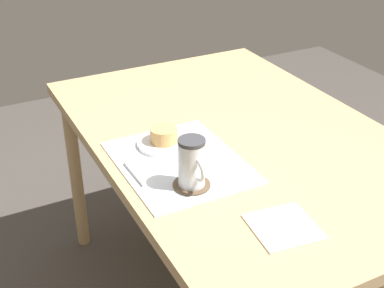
{
  "coord_description": "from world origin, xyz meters",
  "views": [
    {
      "loc": [
        1.23,
        -0.8,
        1.52
      ],
      "look_at": [
        0.07,
        -0.2,
        0.79
      ],
      "focal_mm": 50.0,
      "sensor_mm": 36.0,
      "label": 1
    }
  ],
  "objects": [
    {
      "name": "placemat",
      "position": [
        0.07,
        -0.24,
        0.74
      ],
      "size": [
        0.41,
        0.33,
        0.0
      ],
      "primitive_type": "cube",
      "color": "white",
      "rests_on": "dining_table"
    },
    {
      "name": "pastry_plate",
      "position": [
        -0.03,
        -0.24,
        0.75
      ],
      "size": [
        0.16,
        0.16,
        0.01
      ],
      "primitive_type": "cylinder",
      "color": "white",
      "rests_on": "placemat"
    },
    {
      "name": "dining_table",
      "position": [
        0.0,
        0.0,
        0.67
      ],
      "size": [
        1.34,
        0.87,
        0.74
      ],
      "color": "tan",
      "rests_on": "ground_plane"
    },
    {
      "name": "coffee_coaster",
      "position": [
        0.2,
        -0.27,
        0.74
      ],
      "size": [
        0.1,
        0.1,
        0.0
      ],
      "primitive_type": "cylinder",
      "color": "brown",
      "rests_on": "placemat"
    },
    {
      "name": "paper_napkin",
      "position": [
        0.44,
        -0.15,
        0.74
      ],
      "size": [
        0.17,
        0.17,
        0.0
      ],
      "primitive_type": "cube",
      "rotation": [
        0.0,
        0.0,
        -0.11
      ],
      "color": "silver",
      "rests_on": "dining_table"
    },
    {
      "name": "pastry",
      "position": [
        -0.03,
        -0.24,
        0.78
      ],
      "size": [
        0.08,
        0.08,
        0.04
      ],
      "primitive_type": "cylinder",
      "color": "#E0A860",
      "rests_on": "pastry_plate"
    },
    {
      "name": "teaspoon",
      "position": [
        0.08,
        -0.38,
        0.75
      ],
      "size": [
        0.13,
        0.01,
        0.01
      ],
      "primitive_type": "cylinder",
      "rotation": [
        0.0,
        1.57,
        0.02
      ],
      "color": "silver",
      "rests_on": "placemat"
    },
    {
      "name": "coffee_mug",
      "position": [
        0.2,
        -0.27,
        0.81
      ],
      "size": [
        0.1,
        0.07,
        0.13
      ],
      "color": "white",
      "rests_on": "coffee_coaster"
    }
  ]
}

